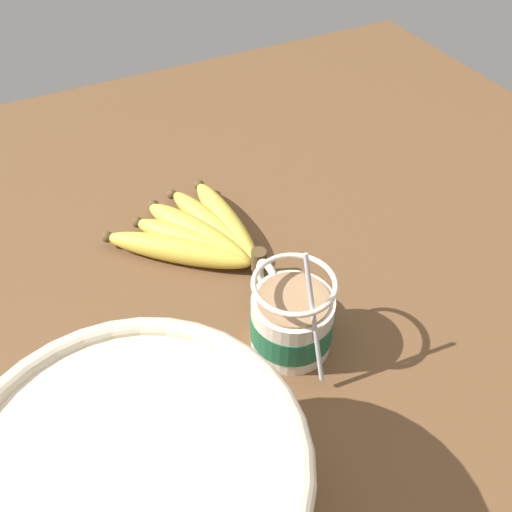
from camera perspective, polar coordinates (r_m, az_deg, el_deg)
name	(u,v)px	position (r cm, az deg, el deg)	size (l,w,h in cm)	color
table	(258,347)	(68.61, 0.24, -9.13)	(139.98, 139.98, 3.61)	brown
coffee_mug	(291,319)	(63.78, 3.56, -6.33)	(15.29, 9.34, 15.70)	beige
banana_bunch	(201,234)	(77.46, -5.54, 2.21)	(20.96, 18.63, 4.14)	#4C381E
woven_basket	(140,503)	(49.57, -11.50, -23.02)	(26.82, 26.82, 15.25)	beige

